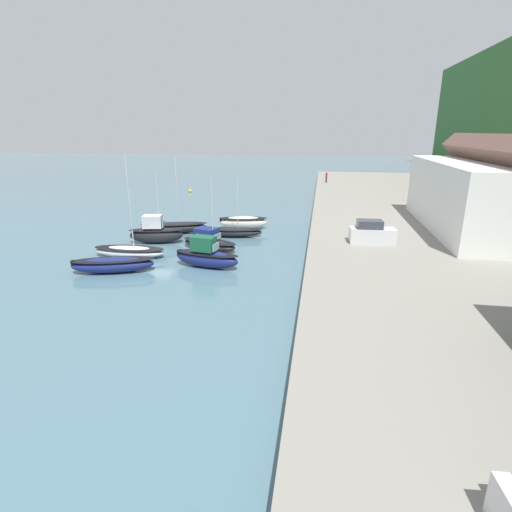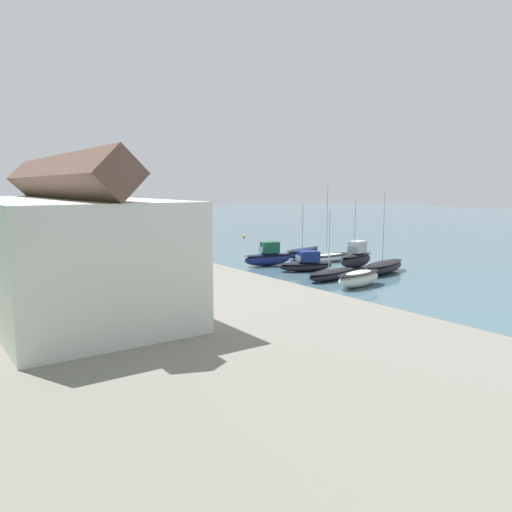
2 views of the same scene
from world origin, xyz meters
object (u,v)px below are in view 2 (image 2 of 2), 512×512
object	(u,v)px
moored_boat_2	(306,264)
moored_boat_4	(384,267)
moored_boat_3	(268,257)
moored_boat_7	(303,253)
moored_boat_6	(329,257)
parked_car_3	(67,238)
parked_car_1	(80,233)
moored_boat_5	(356,258)
parked_car_0	(175,263)
pickup_truck_0	(11,224)
mooring_buoy_1	(244,236)
moored_boat_1	(332,274)
parked_car_2	(78,229)
moored_boat_0	(359,278)

from	to	relation	value
moored_boat_2	moored_boat_4	size ratio (longest dim) A/B	0.85
moored_boat_3	moored_boat_7	world-z (taller)	moored_boat_3
moored_boat_6	parked_car_3	world-z (taller)	moored_boat_6
parked_car_1	parked_car_3	bearing A→B (deg)	60.37
moored_boat_3	moored_boat_7	xyz separation A→B (m)	(2.56, -7.47, -0.34)
moored_boat_5	parked_car_1	size ratio (longest dim) A/B	1.80
moored_boat_4	parked_car_0	world-z (taller)	moored_boat_4
moored_boat_3	parked_car_1	world-z (taller)	parked_car_1
moored_boat_4	parked_car_1	distance (m)	45.62
moored_boat_5	pickup_truck_0	world-z (taller)	moored_boat_5
moored_boat_5	pickup_truck_0	xyz separation A→B (m)	(63.89, 25.76, 1.07)
moored_boat_5	mooring_buoy_1	size ratio (longest dim) A/B	13.42
parked_car_3	moored_boat_1	bearing A→B (deg)	-158.25
parked_car_0	moored_boat_1	bearing A→B (deg)	-113.17
moored_boat_2	moored_boat_6	xyz separation A→B (m)	(3.60, -6.84, -0.22)
parked_car_2	pickup_truck_0	size ratio (longest dim) A/B	0.90
moored_boat_3	parked_car_2	xyz separation A→B (m)	(35.99, 11.66, 1.27)
parked_car_0	parked_car_3	distance (m)	29.13
moored_boat_5	parked_car_0	world-z (taller)	moored_boat_5
pickup_truck_0	moored_boat_2	bearing A→B (deg)	104.79
moored_boat_1	parked_car_1	distance (m)	42.43
moored_boat_3	parked_car_3	xyz separation A→B (m)	(23.50, 16.66, 1.27)
parked_car_0	parked_car_3	bearing A→B (deg)	0.83
moored_boat_3	moored_boat_6	world-z (taller)	moored_boat_6
parked_car_1	parked_car_2	world-z (taller)	same
moored_boat_4	parked_car_2	world-z (taller)	moored_boat_4
moored_boat_0	moored_boat_1	xyz separation A→B (m)	(3.96, -0.33, -0.25)
moored_boat_2	parked_car_3	world-z (taller)	moored_boat_2
moored_boat_3	parked_car_3	world-z (taller)	parked_car_3
moored_boat_7	parked_car_0	xyz separation A→B (m)	(-8.11, 22.02, 1.61)
moored_boat_7	parked_car_0	world-z (taller)	parked_car_0
moored_boat_4	parked_car_1	xyz separation A→B (m)	(40.81, 20.32, 1.60)
moored_boat_2	moored_boat_5	size ratio (longest dim) A/B	0.97
moored_boat_6	moored_boat_7	world-z (taller)	moored_boat_6
moored_boat_1	pickup_truck_0	world-z (taller)	moored_boat_1
parked_car_1	parked_car_2	bearing A→B (deg)	-102.73
moored_boat_4	moored_boat_2	bearing A→B (deg)	28.28
moored_boat_0	moored_boat_4	distance (m)	8.34
moored_boat_2	parked_car_1	xyz separation A→B (m)	(34.90, 14.45, 1.51)
moored_boat_6	moored_boat_0	bearing A→B (deg)	146.25
moored_boat_6	mooring_buoy_1	distance (m)	30.79
moored_boat_3	pickup_truck_0	xyz separation A→B (m)	(57.09, 18.23, 1.17)
parked_car_1	mooring_buoy_1	bearing A→B (deg)	177.66
moored_boat_0	mooring_buoy_1	size ratio (longest dim) A/B	10.81
moored_boat_5	mooring_buoy_1	distance (m)	35.84
moored_boat_3	moored_boat_6	xyz separation A→B (m)	(-1.75, -8.13, -0.47)
moored_boat_4	parked_car_2	xyz separation A→B (m)	(47.25, 18.82, 1.60)
parked_car_3	pickup_truck_0	world-z (taller)	parked_car_3
parked_car_2	moored_boat_0	bearing A→B (deg)	-162.90
moored_boat_6	parked_car_2	xyz separation A→B (m)	(37.74, 19.79, 1.74)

